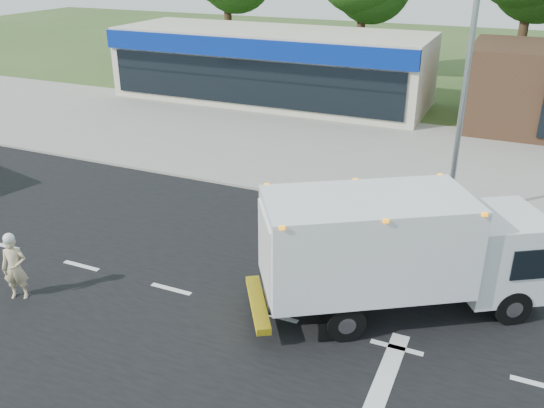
# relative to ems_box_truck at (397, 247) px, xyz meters

# --- Properties ---
(ground) EXTENTS (120.00, 120.00, 0.00)m
(ground) POSITION_rel_ems_box_truck_xyz_m (-2.53, -1.41, -1.80)
(ground) COLOR #385123
(ground) RESTS_ON ground
(road_asphalt) EXTENTS (60.00, 14.00, 0.02)m
(road_asphalt) POSITION_rel_ems_box_truck_xyz_m (-2.53, -1.41, -1.80)
(road_asphalt) COLOR black
(road_asphalt) RESTS_ON ground
(sidewalk) EXTENTS (60.00, 2.40, 0.12)m
(sidewalk) POSITION_rel_ems_box_truck_xyz_m (-2.53, 6.79, -1.74)
(sidewalk) COLOR gray
(sidewalk) RESTS_ON ground
(parking_apron) EXTENTS (60.00, 9.00, 0.02)m
(parking_apron) POSITION_rel_ems_box_truck_xyz_m (-2.53, 12.59, -1.79)
(parking_apron) COLOR gray
(parking_apron) RESTS_ON ground
(lane_markings) EXTENTS (55.20, 7.00, 0.01)m
(lane_markings) POSITION_rel_ems_box_truck_xyz_m (-1.18, -2.76, -1.78)
(lane_markings) COLOR silver
(lane_markings) RESTS_ON road_asphalt
(ems_box_truck) EXTENTS (7.12, 5.59, 3.12)m
(ems_box_truck) POSITION_rel_ems_box_truck_xyz_m (0.00, 0.00, 0.00)
(ems_box_truck) COLOR black
(ems_box_truck) RESTS_ON ground
(emergency_worker) EXTENTS (0.75, 0.65, 1.85)m
(emergency_worker) POSITION_rel_ems_box_truck_xyz_m (-8.90, -3.29, -0.89)
(emergency_worker) COLOR #CCB488
(emergency_worker) RESTS_ON ground
(retail_strip_mall) EXTENTS (18.00, 6.20, 4.00)m
(retail_strip_mall) POSITION_rel_ems_box_truck_xyz_m (-11.53, 18.52, 0.21)
(retail_strip_mall) COLOR beige
(retail_strip_mall) RESTS_ON ground
(traffic_signal_pole) EXTENTS (3.51, 0.25, 8.00)m
(traffic_signal_pole) POSITION_rel_ems_box_truck_xyz_m (-0.18, 6.19, 3.12)
(traffic_signal_pole) COLOR gray
(traffic_signal_pole) RESTS_ON ground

